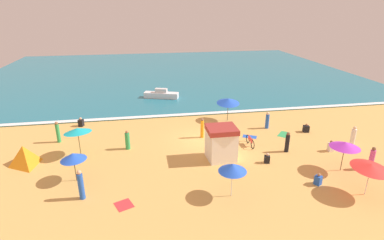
# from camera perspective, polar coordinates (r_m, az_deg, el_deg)

# --- Properties ---
(ground_plane) EXTENTS (60.00, 60.00, 0.00)m
(ground_plane) POSITION_cam_1_polar(r_m,az_deg,el_deg) (26.44, 1.93, -3.64)
(ground_plane) COLOR #E0A856
(ocean_water) EXTENTS (60.00, 44.00, 0.10)m
(ocean_water) POSITION_cam_1_polar(r_m,az_deg,el_deg) (52.92, -4.24, 8.91)
(ocean_water) COLOR teal
(ocean_water) RESTS_ON ground_plane
(wave_breaker_foam) EXTENTS (57.00, 0.70, 0.01)m
(wave_breaker_foam) POSITION_cam_1_polar(r_m,az_deg,el_deg) (32.15, -0.32, 1.12)
(wave_breaker_foam) COLOR white
(wave_breaker_foam) RESTS_ON ocean_water
(lifeguard_cabana) EXTENTS (2.17, 1.98, 2.57)m
(lifeguard_cabana) POSITION_cam_1_polar(r_m,az_deg,el_deg) (22.80, 5.50, -4.27)
(lifeguard_cabana) COLOR white
(lifeguard_cabana) RESTS_ON ground_plane
(beach_umbrella_0) EXTENTS (2.72, 2.72, 2.20)m
(beach_umbrella_0) POSITION_cam_1_polar(r_m,az_deg,el_deg) (23.32, 26.80, -4.16)
(beach_umbrella_0) COLOR #4C3823
(beach_umbrella_0) RESTS_ON ground_plane
(beach_umbrella_1) EXTENTS (2.80, 2.81, 2.39)m
(beach_umbrella_1) POSITION_cam_1_polar(r_m,az_deg,el_deg) (24.43, -20.69, -1.82)
(beach_umbrella_1) COLOR #4C3823
(beach_umbrella_1) RESTS_ON ground_plane
(beach_umbrella_2) EXTENTS (2.58, 2.62, 2.45)m
(beach_umbrella_2) POSITION_cam_1_polar(r_m,az_deg,el_deg) (30.21, 6.80, 3.60)
(beach_umbrella_2) COLOR #4C3823
(beach_umbrella_2) RESTS_ON ground_plane
(beach_umbrella_3) EXTENTS (3.23, 3.23, 2.20)m
(beach_umbrella_3) POSITION_cam_1_polar(r_m,az_deg,el_deg) (21.14, 30.55, -7.55)
(beach_umbrella_3) COLOR silver
(beach_umbrella_3) RESTS_ON ground_plane
(beach_umbrella_4) EXTENTS (1.86, 1.84, 2.04)m
(beach_umbrella_4) POSITION_cam_1_polar(r_m,az_deg,el_deg) (21.18, -21.41, -6.39)
(beach_umbrella_4) COLOR #4C3823
(beach_umbrella_4) RESTS_ON ground_plane
(beach_umbrella_5) EXTENTS (2.37, 2.36, 2.24)m
(beach_umbrella_5) POSITION_cam_1_polar(r_m,az_deg,el_deg) (18.27, 7.62, -8.82)
(beach_umbrella_5) COLOR silver
(beach_umbrella_5) RESTS_ON ground_plane
(beach_tent) EXTENTS (2.48, 2.82, 1.43)m
(beach_tent) POSITION_cam_1_polar(r_m,az_deg,el_deg) (25.41, -28.98, -5.73)
(beach_tent) COLOR orange
(beach_tent) RESTS_ON ground_plane
(parked_bicycle) EXTENTS (0.09, 1.82, 0.76)m
(parked_bicycle) POSITION_cam_1_polar(r_m,az_deg,el_deg) (25.65, 10.86, -3.90)
(parked_bicycle) COLOR black
(parked_bicycle) RESTS_ON ground_plane
(beachgoer_0) EXTENTS (0.53, 0.53, 1.60)m
(beachgoer_0) POSITION_cam_1_polar(r_m,az_deg,el_deg) (24.99, -12.00, -3.78)
(beachgoer_0) COLOR green
(beachgoer_0) RESTS_ON ground_plane
(beachgoer_1) EXTENTS (0.42, 0.42, 1.60)m
(beachgoer_1) POSITION_cam_1_polar(r_m,az_deg,el_deg) (29.36, 13.94, -0.10)
(beachgoer_1) COLOR blue
(beachgoer_1) RESTS_ON ground_plane
(beachgoer_2) EXTENTS (0.41, 0.41, 0.91)m
(beachgoer_2) POSITION_cam_1_polar(r_m,az_deg,el_deg) (26.63, 24.58, -4.54)
(beachgoer_2) COLOR white
(beachgoer_2) RESTS_ON ground_plane
(beachgoer_3) EXTENTS (0.40, 0.40, 1.70)m
(beachgoer_3) POSITION_cam_1_polar(r_m,az_deg,el_deg) (25.01, 30.65, -6.25)
(beachgoer_3) COLOR #D84CA5
(beachgoer_3) RESTS_ON ground_plane
(beachgoer_4) EXTENTS (0.46, 0.46, 1.93)m
(beachgoer_4) POSITION_cam_1_polar(r_m,az_deg,el_deg) (19.58, -20.11, -11.40)
(beachgoer_4) COLOR blue
(beachgoer_4) RESTS_ON ground_plane
(beachgoer_5) EXTENTS (0.35, 0.35, 1.85)m
(beachgoer_5) POSITION_cam_1_polar(r_m,az_deg,el_deg) (27.95, -23.85, -2.12)
(beachgoer_5) COLOR green
(beachgoer_5) RESTS_ON ground_plane
(beachgoer_6) EXTENTS (0.52, 0.52, 1.64)m
(beachgoer_6) POSITION_cam_1_polar(r_m,az_deg,el_deg) (28.48, 27.99, -2.71)
(beachgoer_6) COLOR white
(beachgoer_6) RESTS_ON ground_plane
(beachgoer_7) EXTENTS (0.41, 0.41, 1.77)m
(beachgoer_7) POSITION_cam_1_polar(r_m,az_deg,el_deg) (26.50, 1.92, -1.58)
(beachgoer_7) COLOR orange
(beachgoer_7) RESTS_ON ground_plane
(beachgoer_8) EXTENTS (0.53, 0.53, 0.81)m
(beachgoer_8) POSITION_cam_1_polar(r_m,az_deg,el_deg) (21.64, 22.58, -10.30)
(beachgoer_8) COLOR blue
(beachgoer_8) RESTS_ON ground_plane
(beachgoer_9) EXTENTS (0.42, 0.42, 0.80)m
(beachgoer_9) POSITION_cam_1_polar(r_m,az_deg,el_deg) (23.21, 13.90, -7.03)
(beachgoer_9) COLOR black
(beachgoer_9) RESTS_ON ground_plane
(beachgoer_10) EXTENTS (0.54, 0.54, 0.89)m
(beachgoer_10) POSITION_cam_1_polar(r_m,az_deg,el_deg) (31.01, -20.10, -0.43)
(beachgoer_10) COLOR black
(beachgoer_10) RESTS_ON ground_plane
(beachgoer_11) EXTENTS (0.47, 0.47, 1.67)m
(beachgoer_11) POSITION_cam_1_polar(r_m,az_deg,el_deg) (25.12, 17.44, -4.03)
(beachgoer_11) COLOR black
(beachgoer_11) RESTS_ON ground_plane
(beachgoer_12) EXTENTS (0.53, 0.53, 0.80)m
(beachgoer_12) POSITION_cam_1_polar(r_m,az_deg,el_deg) (29.72, 20.61, -1.51)
(beachgoer_12) COLOR black
(beachgoer_12) RESTS_ON ground_plane
(beach_towel_0) EXTENTS (1.53, 1.58, 0.01)m
(beach_towel_0) POSITION_cam_1_polar(r_m,az_deg,el_deg) (28.63, 16.79, -2.58)
(beach_towel_0) COLOR green
(beach_towel_0) RESTS_ON ground_plane
(beach_towel_1) EXTENTS (1.26, 1.30, 0.01)m
(beach_towel_1) POSITION_cam_1_polar(r_m,az_deg,el_deg) (18.84, -12.64, -15.29)
(beach_towel_1) COLOR red
(beach_towel_1) RESTS_ON ground_plane
(beach_towel_2) EXTENTS (1.38, 1.13, 0.01)m
(beach_towel_2) POSITION_cam_1_polar(r_m,az_deg,el_deg) (27.41, 10.77, -3.09)
(beach_towel_2) COLOR blue
(beach_towel_2) RESTS_ON ground_plane
(small_boat_0) EXTENTS (4.34, 2.32, 1.19)m
(small_boat_0) POSITION_cam_1_polar(r_m,az_deg,el_deg) (37.91, -5.79, 4.77)
(small_boat_0) COLOR white
(small_boat_0) RESTS_ON ocean_water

